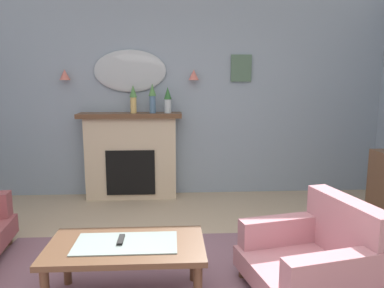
{
  "coord_description": "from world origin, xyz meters",
  "views": [
    {
      "loc": [
        -0.03,
        -2.14,
        1.56
      ],
      "look_at": [
        0.18,
        1.68,
        0.91
      ],
      "focal_mm": 34.0,
      "sensor_mm": 36.0,
      "label": 1
    }
  ],
  "objects_px": {
    "tv_remote": "(121,240)",
    "fireplace": "(131,157)",
    "mantel_vase_left": "(133,98)",
    "mantel_vase_right": "(152,97)",
    "framed_picture": "(241,68)",
    "mantel_vase_centre": "(168,99)",
    "wall_sconce_right": "(194,75)",
    "wall_mirror": "(130,71)",
    "wall_sconce_left": "(65,75)",
    "armchair_in_corner": "(316,255)",
    "coffee_table": "(126,251)"
  },
  "relations": [
    {
      "from": "wall_mirror",
      "to": "wall_sconce_left",
      "type": "bearing_deg",
      "value": -176.63
    },
    {
      "from": "armchair_in_corner",
      "to": "wall_sconce_left",
      "type": "bearing_deg",
      "value": 134.62
    },
    {
      "from": "mantel_vase_left",
      "to": "mantel_vase_centre",
      "type": "relative_size",
      "value": 1.08
    },
    {
      "from": "mantel_vase_left",
      "to": "wall_sconce_left",
      "type": "bearing_deg",
      "value": 172.41
    },
    {
      "from": "mantel_vase_left",
      "to": "wall_sconce_left",
      "type": "height_order",
      "value": "wall_sconce_left"
    },
    {
      "from": "fireplace",
      "to": "wall_mirror",
      "type": "distance_m",
      "value": 1.15
    },
    {
      "from": "armchair_in_corner",
      "to": "wall_sconce_right",
      "type": "bearing_deg",
      "value": 106.93
    },
    {
      "from": "mantel_vase_centre",
      "to": "tv_remote",
      "type": "height_order",
      "value": "mantel_vase_centre"
    },
    {
      "from": "tv_remote",
      "to": "fireplace",
      "type": "bearing_deg",
      "value": 94.4
    },
    {
      "from": "fireplace",
      "to": "mantel_vase_left",
      "type": "relative_size",
      "value": 3.7
    },
    {
      "from": "wall_mirror",
      "to": "wall_sconce_left",
      "type": "distance_m",
      "value": 0.85
    },
    {
      "from": "mantel_vase_right",
      "to": "wall_sconce_right",
      "type": "height_order",
      "value": "wall_sconce_right"
    },
    {
      "from": "fireplace",
      "to": "wall_sconce_left",
      "type": "height_order",
      "value": "wall_sconce_left"
    },
    {
      "from": "fireplace",
      "to": "tv_remote",
      "type": "height_order",
      "value": "fireplace"
    },
    {
      "from": "wall_sconce_left",
      "to": "tv_remote",
      "type": "distance_m",
      "value": 2.95
    },
    {
      "from": "mantel_vase_centre",
      "to": "tv_remote",
      "type": "xyz_separation_m",
      "value": [
        -0.32,
        -2.36,
        -0.89
      ]
    },
    {
      "from": "mantel_vase_left",
      "to": "wall_sconce_right",
      "type": "bearing_deg",
      "value": 8.53
    },
    {
      "from": "mantel_vase_right",
      "to": "framed_picture",
      "type": "xyz_separation_m",
      "value": [
        1.2,
        0.18,
        0.38
      ]
    },
    {
      "from": "wall_sconce_left",
      "to": "framed_picture",
      "type": "relative_size",
      "value": 0.39
    },
    {
      "from": "mantel_vase_centre",
      "to": "framed_picture",
      "type": "height_order",
      "value": "framed_picture"
    },
    {
      "from": "wall_sconce_right",
      "to": "framed_picture",
      "type": "relative_size",
      "value": 0.39
    },
    {
      "from": "wall_sconce_right",
      "to": "wall_sconce_left",
      "type": "bearing_deg",
      "value": 180.0
    },
    {
      "from": "mantel_vase_right",
      "to": "armchair_in_corner",
      "type": "bearing_deg",
      "value": -61.11
    },
    {
      "from": "wall_mirror",
      "to": "framed_picture",
      "type": "height_order",
      "value": "wall_mirror"
    },
    {
      "from": "mantel_vase_centre",
      "to": "wall_sconce_right",
      "type": "bearing_deg",
      "value": 18.92
    },
    {
      "from": "fireplace",
      "to": "wall_sconce_left",
      "type": "xyz_separation_m",
      "value": [
        -0.85,
        0.09,
        1.09
      ]
    },
    {
      "from": "framed_picture",
      "to": "armchair_in_corner",
      "type": "xyz_separation_m",
      "value": [
        0.11,
        -2.55,
        -1.44
      ]
    },
    {
      "from": "framed_picture",
      "to": "mantel_vase_left",
      "type": "bearing_deg",
      "value": -172.92
    },
    {
      "from": "mantel_vase_centre",
      "to": "tv_remote",
      "type": "distance_m",
      "value": 2.54
    },
    {
      "from": "fireplace",
      "to": "coffee_table",
      "type": "height_order",
      "value": "fireplace"
    },
    {
      "from": "mantel_vase_centre",
      "to": "wall_sconce_left",
      "type": "xyz_separation_m",
      "value": [
        -1.35,
        0.12,
        0.32
      ]
    },
    {
      "from": "mantel_vase_left",
      "to": "fireplace",
      "type": "bearing_deg",
      "value": 150.47
    },
    {
      "from": "wall_mirror",
      "to": "coffee_table",
      "type": "bearing_deg",
      "value": -85.01
    },
    {
      "from": "wall_sconce_right",
      "to": "framed_picture",
      "type": "xyz_separation_m",
      "value": [
        0.65,
        0.06,
        0.09
      ]
    },
    {
      "from": "mantel_vase_left",
      "to": "tv_remote",
      "type": "height_order",
      "value": "mantel_vase_left"
    },
    {
      "from": "framed_picture",
      "to": "coffee_table",
      "type": "relative_size",
      "value": 0.33
    },
    {
      "from": "mantel_vase_centre",
      "to": "tv_remote",
      "type": "bearing_deg",
      "value": -97.61
    },
    {
      "from": "wall_sconce_left",
      "to": "mantel_vase_centre",
      "type": "bearing_deg",
      "value": -5.08
    },
    {
      "from": "wall_mirror",
      "to": "wall_sconce_left",
      "type": "relative_size",
      "value": 6.86
    },
    {
      "from": "armchair_in_corner",
      "to": "wall_mirror",
      "type": "bearing_deg",
      "value": 122.33
    },
    {
      "from": "mantel_vase_left",
      "to": "coffee_table",
      "type": "xyz_separation_m",
      "value": [
        0.17,
        -2.4,
        -0.98
      ]
    },
    {
      "from": "tv_remote",
      "to": "armchair_in_corner",
      "type": "bearing_deg",
      "value": -0.33
    },
    {
      "from": "mantel_vase_left",
      "to": "wall_sconce_right",
      "type": "height_order",
      "value": "wall_sconce_right"
    },
    {
      "from": "wall_sconce_right",
      "to": "mantel_vase_centre",
      "type": "bearing_deg",
      "value": -161.08
    },
    {
      "from": "mantel_vase_centre",
      "to": "wall_mirror",
      "type": "height_order",
      "value": "wall_mirror"
    },
    {
      "from": "mantel_vase_right",
      "to": "wall_sconce_right",
      "type": "xyz_separation_m",
      "value": [
        0.55,
        0.12,
        0.29
      ]
    },
    {
      "from": "mantel_vase_left",
      "to": "mantel_vase_centre",
      "type": "distance_m",
      "value": 0.45
    },
    {
      "from": "mantel_vase_right",
      "to": "wall_sconce_left",
      "type": "xyz_separation_m",
      "value": [
        -1.15,
        0.12,
        0.29
      ]
    },
    {
      "from": "mantel_vase_left",
      "to": "wall_sconce_right",
      "type": "xyz_separation_m",
      "value": [
        0.8,
        0.12,
        0.3
      ]
    },
    {
      "from": "coffee_table",
      "to": "tv_remote",
      "type": "distance_m",
      "value": 0.09
    }
  ]
}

